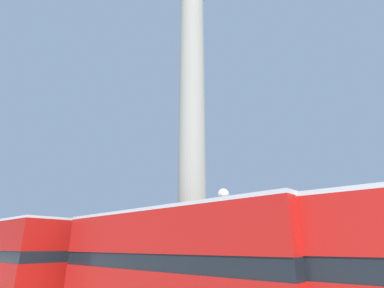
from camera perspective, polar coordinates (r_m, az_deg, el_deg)
monument_column at (r=17.42m, az=0.00°, el=-8.16°), size 5.92×5.92×22.30m
bus_a at (r=12.08m, az=-4.68°, el=-21.55°), size 11.41×3.50×4.31m
bus_c at (r=21.63m, az=-31.69°, el=-17.70°), size 10.16×3.10×4.37m
street_lamp at (r=13.29m, az=6.27°, el=-16.74°), size 0.50×0.50×5.38m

